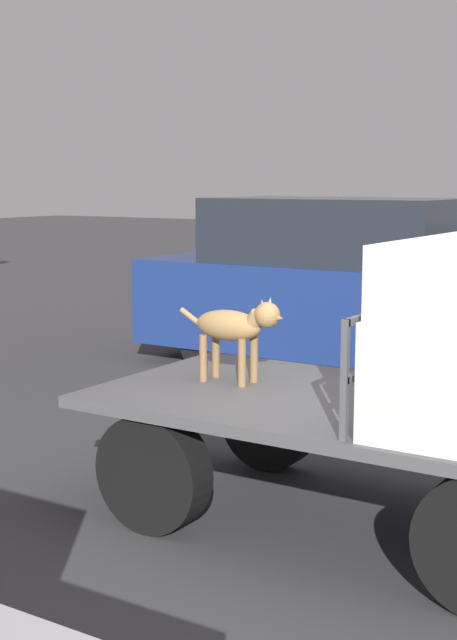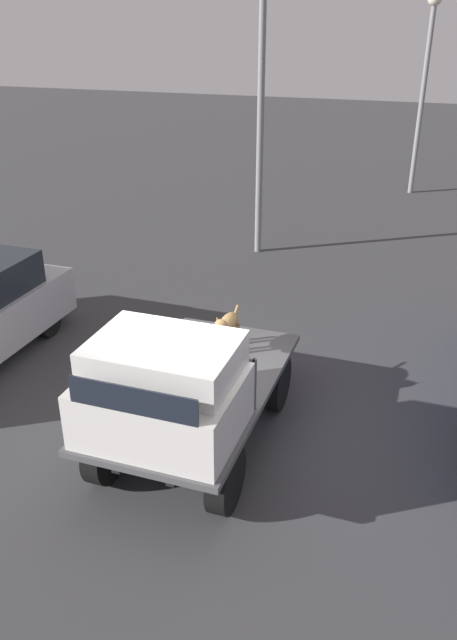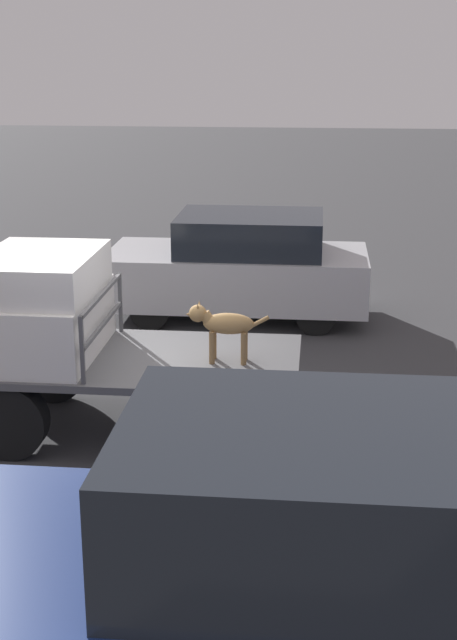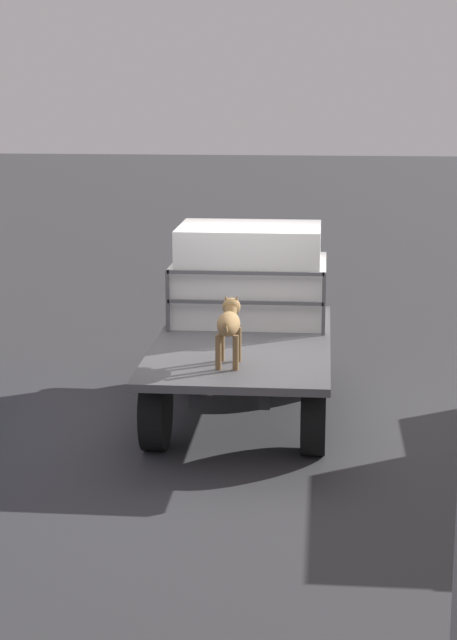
# 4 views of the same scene
# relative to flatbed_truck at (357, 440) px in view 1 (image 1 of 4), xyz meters

# --- Properties ---
(ground_plane) EXTENTS (80.00, 80.00, 0.00)m
(ground_plane) POSITION_rel_flatbed_truck_xyz_m (0.00, 0.00, -0.61)
(ground_plane) COLOR #38383A
(flatbed_truck) EXTENTS (3.64, 1.90, 0.87)m
(flatbed_truck) POSITION_rel_flatbed_truck_xyz_m (0.00, 0.00, 0.00)
(flatbed_truck) COLOR black
(flatbed_truck) RESTS_ON ground
(truck_headboard) EXTENTS (0.04, 1.78, 0.70)m
(truck_headboard) POSITION_rel_flatbed_truck_xyz_m (0.30, 0.00, 0.73)
(truck_headboard) COLOR #4C4C4F
(truck_headboard) RESTS_ON flatbed_truck
(dog) EXTENTS (0.89, 0.23, 0.66)m
(dog) POSITION_rel_flatbed_truck_xyz_m (-1.00, 0.06, 0.67)
(dog) COLOR brown
(dog) RESTS_ON flatbed_truck
(parked_pickup_far) EXTENTS (5.34, 1.87, 2.13)m
(parked_pickup_far) POSITION_rel_flatbed_truck_xyz_m (-2.19, 4.55, 0.42)
(parked_pickup_far) COLOR black
(parked_pickup_far) RESTS_ON ground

